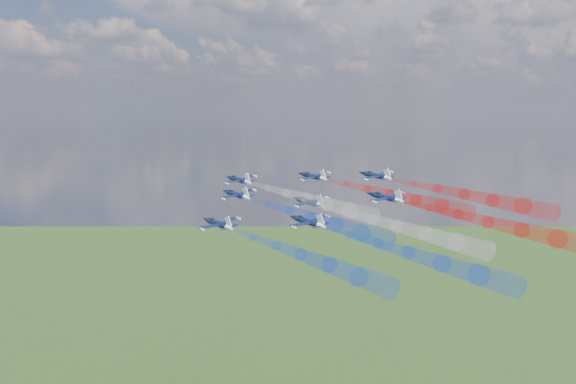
% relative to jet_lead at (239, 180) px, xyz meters
% --- Properties ---
extents(jet_lead, '(13.63, 12.98, 5.13)m').
position_rel_jet_lead_xyz_m(jet_lead, '(0.00, 0.00, 0.00)').
color(jet_lead, black).
extents(trail_lead, '(38.57, 22.05, 7.49)m').
position_rel_jet_lead_xyz_m(trail_lead, '(22.77, -11.23, -2.06)').
color(trail_lead, white).
extents(jet_inner_left, '(13.63, 12.98, 5.13)m').
position_rel_jet_lead_xyz_m(jet_inner_left, '(7.59, -14.54, -1.71)').
color(jet_inner_left, black).
extents(trail_inner_left, '(38.57, 22.05, 7.49)m').
position_rel_jet_lead_xyz_m(trail_inner_left, '(30.36, -25.76, -3.77)').
color(trail_inner_left, blue).
extents(jet_inner_right, '(13.63, 12.98, 5.13)m').
position_rel_jet_lead_xyz_m(jet_inner_right, '(17.36, 5.28, 1.10)').
color(jet_inner_right, black).
extents(trail_inner_right, '(38.57, 22.05, 7.49)m').
position_rel_jet_lead_xyz_m(trail_inner_right, '(40.13, -5.94, -0.96)').
color(trail_inner_right, red).
extents(jet_outer_left, '(13.63, 12.98, 5.13)m').
position_rel_jet_lead_xyz_m(jet_outer_left, '(13.62, -32.51, -5.27)').
color(jet_outer_left, black).
extents(trail_outer_left, '(38.57, 22.05, 7.49)m').
position_rel_jet_lead_xyz_m(trail_outer_left, '(36.39, -43.74, -7.32)').
color(trail_outer_left, blue).
extents(jet_center_third, '(13.63, 12.98, 5.13)m').
position_rel_jet_lead_xyz_m(jet_center_third, '(23.82, -11.92, -2.74)').
color(jet_center_third, black).
extents(trail_center_third, '(38.57, 22.05, 7.49)m').
position_rel_jet_lead_xyz_m(trail_center_third, '(46.59, -23.14, -4.80)').
color(trail_center_third, white).
extents(jet_outer_right, '(13.63, 12.98, 5.13)m').
position_rel_jet_lead_xyz_m(jet_outer_right, '(32.25, 7.76, 1.62)').
color(jet_outer_right, black).
extents(trail_outer_right, '(38.57, 22.05, 7.49)m').
position_rel_jet_lead_xyz_m(trail_outer_right, '(55.02, -3.46, -0.44)').
color(trail_outer_right, red).
extents(jet_rear_left, '(13.63, 12.98, 5.13)m').
position_rel_jet_lead_xyz_m(jet_rear_left, '(30.65, -27.93, -4.35)').
color(jet_rear_left, black).
extents(trail_rear_left, '(38.57, 22.05, 7.49)m').
position_rel_jet_lead_xyz_m(trail_rear_left, '(53.42, -39.16, -6.41)').
color(trail_rear_left, blue).
extents(jet_rear_right, '(13.63, 12.98, 5.13)m').
position_rel_jet_lead_xyz_m(jet_rear_right, '(39.99, -9.25, -1.23)').
color(jet_rear_right, black).
extents(trail_rear_right, '(38.57, 22.05, 7.49)m').
position_rel_jet_lead_xyz_m(trail_rear_right, '(62.76, -20.47, -3.29)').
color(trail_rear_right, red).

